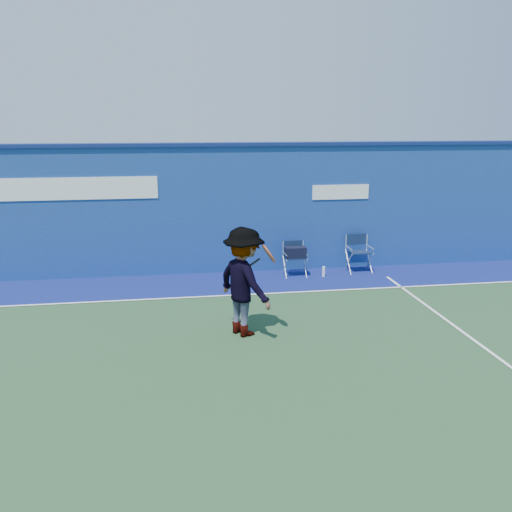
{
  "coord_description": "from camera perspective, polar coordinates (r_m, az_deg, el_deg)",
  "views": [
    {
      "loc": [
        -0.41,
        -7.59,
        3.62
      ],
      "look_at": [
        1.16,
        2.6,
        1.0
      ],
      "focal_mm": 38.0,
      "sensor_mm": 36.0,
      "label": 1
    }
  ],
  "objects": [
    {
      "name": "out_of_bounds_strip",
      "position": [
        12.24,
        -6.47,
        -3.01
      ],
      "size": [
        24.0,
        1.8,
        0.01
      ],
      "primitive_type": "cube",
      "color": "navy",
      "rests_on": "ground"
    },
    {
      "name": "water_bottle",
      "position": [
        12.84,
        7.13,
        -1.65
      ],
      "size": [
        0.07,
        0.07,
        0.25
      ],
      "primitive_type": "cylinder",
      "color": "white",
      "rests_on": "ground"
    },
    {
      "name": "ground",
      "position": [
        8.42,
        -5.23,
        -11.28
      ],
      "size": [
        80.0,
        80.0,
        0.0
      ],
      "primitive_type": "plane",
      "color": "#254527",
      "rests_on": "ground"
    },
    {
      "name": "tennis_player",
      "position": [
        9.18,
        -1.26,
        -2.72
      ],
      "size": [
        1.22,
        1.4,
        1.88
      ],
      "color": "#EA4738",
      "rests_on": "ground"
    },
    {
      "name": "court_lines",
      "position": [
        8.96,
        -5.48,
        -9.57
      ],
      "size": [
        24.0,
        12.0,
        0.01
      ],
      "color": "white",
      "rests_on": "out_of_bounds_strip"
    },
    {
      "name": "stadium_wall",
      "position": [
        12.96,
        -6.88,
        4.97
      ],
      "size": [
        24.0,
        0.5,
        3.08
      ],
      "color": "navy",
      "rests_on": "ground"
    },
    {
      "name": "directors_chair_left",
      "position": [
        12.8,
        4.11,
        -0.62
      ],
      "size": [
        0.49,
        0.44,
        0.81
      ],
      "color": "silver",
      "rests_on": "ground"
    },
    {
      "name": "directors_chair_right",
      "position": [
        13.39,
        10.76,
        -0.43
      ],
      "size": [
        0.53,
        0.48,
        0.89
      ],
      "color": "silver",
      "rests_on": "ground"
    }
  ]
}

